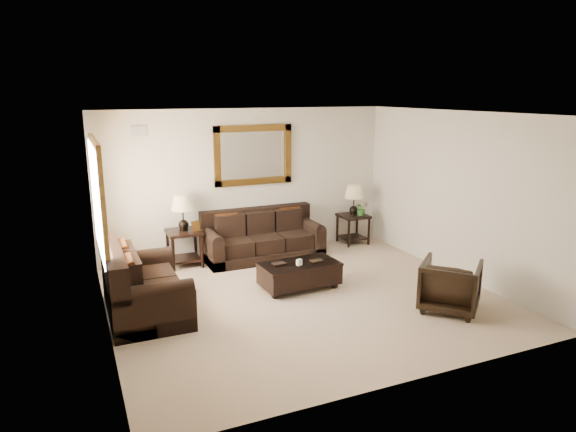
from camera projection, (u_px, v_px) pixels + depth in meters
name	position (u px, v px, depth m)	size (l,w,h in m)	color
room	(304.00, 210.00, 7.32)	(5.51, 5.01, 2.71)	tan
window	(99.00, 199.00, 7.04)	(0.07, 1.96, 1.66)	white
mirror	(254.00, 155.00, 9.45)	(1.50, 0.06, 1.10)	#43250D
air_vent	(139.00, 131.00, 8.57)	(0.25, 0.02, 0.18)	#999999
sofa	(262.00, 240.00, 9.47)	(2.15, 0.93, 0.88)	black
loveseat	(141.00, 289.00, 7.03)	(1.02, 1.72, 0.97)	black
end_table_left	(183.00, 219.00, 8.88)	(0.58, 0.58, 1.28)	black
end_table_right	(354.00, 206.00, 10.23)	(0.54, 0.54, 1.19)	black
coffee_table	(299.00, 272.00, 7.96)	(1.25, 0.72, 0.51)	black
armchair	(450.00, 283.00, 7.14)	(0.77, 0.72, 0.79)	black
potted_plant	(361.00, 210.00, 10.21)	(0.26, 0.29, 0.22)	#2A6020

